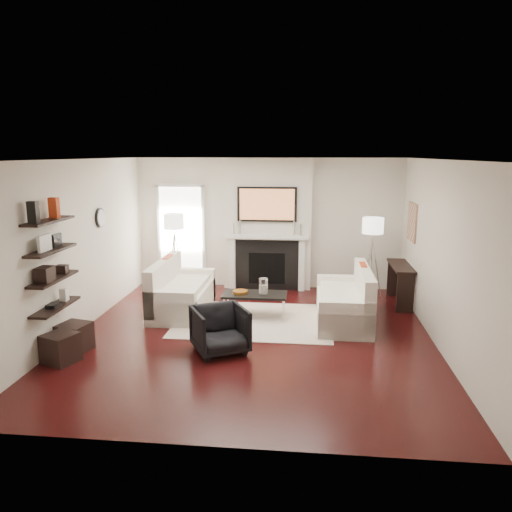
# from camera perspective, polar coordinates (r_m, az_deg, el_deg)

# --- Properties ---
(room_envelope) EXTENTS (6.00, 6.00, 6.00)m
(room_envelope) POSITION_cam_1_polar(r_m,az_deg,el_deg) (7.47, -0.48, 0.58)
(room_envelope) COLOR #340B0C
(room_envelope) RESTS_ON ground
(chimney_breast) EXTENTS (1.80, 0.25, 2.70)m
(chimney_breast) POSITION_cam_1_polar(r_m,az_deg,el_deg) (10.30, 1.34, 3.64)
(chimney_breast) COLOR silver
(chimney_breast) RESTS_ON floor
(fireplace_surround) EXTENTS (1.30, 0.02, 1.04)m
(fireplace_surround) POSITION_cam_1_polar(r_m,az_deg,el_deg) (10.31, 1.25, -1.04)
(fireplace_surround) COLOR black
(fireplace_surround) RESTS_ON floor
(firebox) EXTENTS (0.75, 0.02, 0.65)m
(firebox) POSITION_cam_1_polar(r_m,az_deg,el_deg) (10.32, 1.25, -1.42)
(firebox) COLOR black
(firebox) RESTS_ON floor
(mantel_pilaster_l) EXTENTS (0.12, 0.08, 1.10)m
(mantel_pilaster_l) POSITION_cam_1_polar(r_m,az_deg,el_deg) (10.36, -2.73, -0.82)
(mantel_pilaster_l) COLOR white
(mantel_pilaster_l) RESTS_ON floor
(mantel_pilaster_r) EXTENTS (0.12, 0.08, 1.10)m
(mantel_pilaster_r) POSITION_cam_1_polar(r_m,az_deg,el_deg) (10.24, 5.26, -1.00)
(mantel_pilaster_r) COLOR white
(mantel_pilaster_r) RESTS_ON floor
(mantel_shelf) EXTENTS (1.70, 0.18, 0.07)m
(mantel_shelf) POSITION_cam_1_polar(r_m,az_deg,el_deg) (10.15, 1.24, 2.21)
(mantel_shelf) COLOR white
(mantel_shelf) RESTS_ON chimney_breast
(tv_body) EXTENTS (1.20, 0.06, 0.70)m
(tv_body) POSITION_cam_1_polar(r_m,az_deg,el_deg) (10.09, 1.27, 5.93)
(tv_body) COLOR black
(tv_body) RESTS_ON chimney_breast
(tv_screen) EXTENTS (1.10, 0.00, 0.62)m
(tv_screen) POSITION_cam_1_polar(r_m,az_deg,el_deg) (10.05, 1.26, 5.91)
(tv_screen) COLOR #BF723F
(tv_screen) RESTS_ON tv_body
(candlestick_l_tall) EXTENTS (0.04, 0.04, 0.30)m
(candlestick_l_tall) POSITION_cam_1_polar(r_m,az_deg,el_deg) (10.19, -1.84, 3.29)
(candlestick_l_tall) COLOR silver
(candlestick_l_tall) RESTS_ON mantel_shelf
(candlestick_l_short) EXTENTS (0.04, 0.04, 0.24)m
(candlestick_l_short) POSITION_cam_1_polar(r_m,az_deg,el_deg) (10.21, -2.56, 3.14)
(candlestick_l_short) COLOR silver
(candlestick_l_short) RESTS_ON mantel_shelf
(candlestick_r_tall) EXTENTS (0.04, 0.04, 0.30)m
(candlestick_r_tall) POSITION_cam_1_polar(r_m,az_deg,el_deg) (10.10, 4.37, 3.19)
(candlestick_r_tall) COLOR silver
(candlestick_r_tall) RESTS_ON mantel_shelf
(candlestick_r_short) EXTENTS (0.04, 0.04, 0.24)m
(candlestick_r_short) POSITION_cam_1_polar(r_m,az_deg,el_deg) (10.10, 5.10, 3.01)
(candlestick_r_short) COLOR silver
(candlestick_r_short) RESTS_ON mantel_shelf
(hallway_panel) EXTENTS (0.90, 0.02, 2.10)m
(hallway_panel) POSITION_cam_1_polar(r_m,az_deg,el_deg) (10.75, -8.51, 2.24)
(hallway_panel) COLOR white
(hallway_panel) RESTS_ON floor
(door_trim_l) EXTENTS (0.06, 0.06, 2.16)m
(door_trim_l) POSITION_cam_1_polar(r_m,az_deg,el_deg) (10.86, -10.99, 2.25)
(door_trim_l) COLOR white
(door_trim_l) RESTS_ON floor
(door_trim_r) EXTENTS (0.06, 0.06, 2.16)m
(door_trim_r) POSITION_cam_1_polar(r_m,az_deg,el_deg) (10.62, -6.02, 2.19)
(door_trim_r) COLOR white
(door_trim_r) RESTS_ON floor
(door_trim_top) EXTENTS (1.02, 0.06, 0.06)m
(door_trim_top) POSITION_cam_1_polar(r_m,az_deg,el_deg) (10.61, -8.71, 7.98)
(door_trim_top) COLOR white
(door_trim_top) RESTS_ON wall_back
(rug) EXTENTS (2.60, 2.00, 0.01)m
(rug) POSITION_cam_1_polar(r_m,az_deg,el_deg) (8.53, -0.25, -7.36)
(rug) COLOR beige
(rug) RESTS_ON floor
(loveseat_left_base) EXTENTS (0.85, 1.80, 0.42)m
(loveseat_left_base) POSITION_cam_1_polar(r_m,az_deg,el_deg) (9.05, -8.37, -5.00)
(loveseat_left_base) COLOR white
(loveseat_left_base) RESTS_ON floor
(loveseat_left_back) EXTENTS (0.18, 1.80, 0.80)m
(loveseat_left_back) POSITION_cam_1_polar(r_m,az_deg,el_deg) (9.06, -10.49, -2.99)
(loveseat_left_back) COLOR white
(loveseat_left_back) RESTS_ON floor
(loveseat_left_arm_n) EXTENTS (0.85, 0.18, 0.60)m
(loveseat_left_arm_n) POSITION_cam_1_polar(r_m,az_deg,el_deg) (8.28, -9.78, -5.99)
(loveseat_left_arm_n) COLOR white
(loveseat_left_arm_n) RESTS_ON floor
(loveseat_left_arm_s) EXTENTS (0.85, 0.18, 0.60)m
(loveseat_left_arm_s) POSITION_cam_1_polar(r_m,az_deg,el_deg) (9.78, -7.22, -3.16)
(loveseat_left_arm_s) COLOR white
(loveseat_left_arm_s) RESTS_ON floor
(loveseat_left_cushion) EXTENTS (0.63, 1.44, 0.10)m
(loveseat_left_cushion) POSITION_cam_1_polar(r_m,az_deg,el_deg) (8.97, -8.11, -3.43)
(loveseat_left_cushion) COLOR white
(loveseat_left_cushion) RESTS_ON loveseat_left_base
(pillow_left_orange) EXTENTS (0.10, 0.42, 0.42)m
(pillow_left_orange) POSITION_cam_1_polar(r_m,az_deg,el_deg) (9.29, -10.02, -1.31)
(pillow_left_orange) COLOR #BA3916
(pillow_left_orange) RESTS_ON loveseat_left_cushion
(pillow_left_charcoal) EXTENTS (0.10, 0.40, 0.40)m
(pillow_left_charcoal) POSITION_cam_1_polar(r_m,az_deg,el_deg) (8.73, -11.09, -2.25)
(pillow_left_charcoal) COLOR black
(pillow_left_charcoal) RESTS_ON loveseat_left_cushion
(loveseat_right_base) EXTENTS (0.85, 1.80, 0.42)m
(loveseat_right_base) POSITION_cam_1_polar(r_m,az_deg,el_deg) (8.54, 9.90, -6.08)
(loveseat_right_base) COLOR white
(loveseat_right_base) RESTS_ON floor
(loveseat_right_back) EXTENTS (0.18, 1.80, 0.80)m
(loveseat_right_back) POSITION_cam_1_polar(r_m,az_deg,el_deg) (8.48, 12.24, -4.08)
(loveseat_right_back) COLOR white
(loveseat_right_back) RESTS_ON floor
(loveseat_right_arm_n) EXTENTS (0.85, 0.18, 0.60)m
(loveseat_right_arm_n) POSITION_cam_1_polar(r_m,az_deg,el_deg) (7.74, 10.31, -7.27)
(loveseat_right_arm_n) COLOR white
(loveseat_right_arm_n) RESTS_ON floor
(loveseat_right_arm_s) EXTENTS (0.85, 0.18, 0.60)m
(loveseat_right_arm_s) POSITION_cam_1_polar(r_m,az_deg,el_deg) (9.29, 9.60, -4.04)
(loveseat_right_arm_s) COLOR white
(loveseat_right_arm_s) RESTS_ON floor
(loveseat_right_cushion) EXTENTS (0.63, 1.44, 0.10)m
(loveseat_right_cushion) POSITION_cam_1_polar(r_m,az_deg,el_deg) (8.46, 9.62, -4.40)
(loveseat_right_cushion) COLOR white
(loveseat_right_cushion) RESTS_ON loveseat_right_base
(pillow_right_orange) EXTENTS (0.10, 0.42, 0.42)m
(pillow_right_orange) POSITION_cam_1_polar(r_m,az_deg,el_deg) (8.71, 12.09, -2.25)
(pillow_right_orange) COLOR #BA3916
(pillow_right_orange) RESTS_ON loveseat_right_cushion
(pillow_right_charcoal) EXTENTS (0.10, 0.40, 0.40)m
(pillow_right_charcoal) POSITION_cam_1_polar(r_m,az_deg,el_deg) (8.14, 12.51, -3.33)
(pillow_right_charcoal) COLOR black
(pillow_right_charcoal) RESTS_ON loveseat_right_cushion
(coffee_table) EXTENTS (1.10, 0.55, 0.04)m
(coffee_table) POSITION_cam_1_polar(r_m,az_deg,el_deg) (8.60, -0.15, -4.44)
(coffee_table) COLOR black
(coffee_table) RESTS_ON floor
(coffee_leg_nw) EXTENTS (0.02, 0.02, 0.38)m
(coffee_leg_nw) POSITION_cam_1_polar(r_m,az_deg,el_deg) (8.52, -3.67, -6.10)
(coffee_leg_nw) COLOR silver
(coffee_leg_nw) RESTS_ON floor
(coffee_leg_ne) EXTENTS (0.02, 0.02, 0.38)m
(coffee_leg_ne) POSITION_cam_1_polar(r_m,az_deg,el_deg) (8.42, 3.09, -6.32)
(coffee_leg_ne) COLOR silver
(coffee_leg_ne) RESTS_ON floor
(coffee_leg_sw) EXTENTS (0.02, 0.02, 0.38)m
(coffee_leg_sw) POSITION_cam_1_polar(r_m,az_deg,el_deg) (8.94, -3.20, -5.25)
(coffee_leg_sw) COLOR silver
(coffee_leg_sw) RESTS_ON floor
(coffee_leg_se) EXTENTS (0.02, 0.02, 0.38)m
(coffee_leg_se) POSITION_cam_1_polar(r_m,az_deg,el_deg) (8.84, 3.24, -5.45)
(coffee_leg_se) COLOR silver
(coffee_leg_se) RESTS_ON floor
(hurricane_glass) EXTENTS (0.15, 0.15, 0.27)m
(hurricane_glass) POSITION_cam_1_polar(r_m,az_deg,el_deg) (8.55, 0.85, -3.44)
(hurricane_glass) COLOR white
(hurricane_glass) RESTS_ON coffee_table
(hurricane_candle) EXTENTS (0.11, 0.11, 0.17)m
(hurricane_candle) POSITION_cam_1_polar(r_m,az_deg,el_deg) (8.56, 0.85, -3.86)
(hurricane_candle) COLOR white
(hurricane_candle) RESTS_ON coffee_table
(copper_bowl) EXTENTS (0.27, 0.27, 0.04)m
(copper_bowl) POSITION_cam_1_polar(r_m,az_deg,el_deg) (8.62, -1.81, -4.11)
(copper_bowl) COLOR #B4691E
(copper_bowl) RESTS_ON coffee_table
(armchair) EXTENTS (0.94, 0.92, 0.73)m
(armchair) POSITION_cam_1_polar(r_m,az_deg,el_deg) (7.15, -4.14, -8.17)
(armchair) COLOR black
(armchair) RESTS_ON floor
(lamp_left_post) EXTENTS (0.02, 0.02, 1.20)m
(lamp_left_post) POSITION_cam_1_polar(r_m,az_deg,el_deg) (10.29, -9.23, -0.76)
(lamp_left_post) COLOR silver
(lamp_left_post) RESTS_ON floor
(lamp_left_shade) EXTENTS (0.40, 0.40, 0.30)m
(lamp_left_shade) POSITION_cam_1_polar(r_m,az_deg,el_deg) (10.14, -9.38, 3.93)
(lamp_left_shade) COLOR white
(lamp_left_shade) RESTS_ON lamp_left_post
(lamp_left_leg_a) EXTENTS (0.25, 0.02, 1.23)m
(lamp_left_leg_a) POSITION_cam_1_polar(r_m,az_deg,el_deg) (10.26, -8.63, -0.78)
(lamp_left_leg_a) COLOR silver
(lamp_left_leg_a) RESTS_ON floor
(lamp_left_leg_b) EXTENTS (0.14, 0.22, 1.23)m
(lamp_left_leg_b) POSITION_cam_1_polar(r_m,az_deg,el_deg) (10.39, -9.38, -0.64)
(lamp_left_leg_b) COLOR silver
(lamp_left_leg_b) RESTS_ON floor
(lamp_left_leg_c) EXTENTS (0.14, 0.22, 1.23)m
(lamp_left_leg_c) POSITION_cam_1_polar(r_m,az_deg,el_deg) (10.22, -9.66, -0.87)
(lamp_left_leg_c) COLOR silver
(lamp_left_leg_c) RESTS_ON floor
(lamp_right_post) EXTENTS (0.02, 0.02, 1.20)m
(lamp_right_post) POSITION_cam_1_polar(r_m,az_deg,el_deg) (9.82, 13.00, -1.50)
(lamp_right_post) COLOR silver
(lamp_right_post) RESTS_ON floor
(lamp_right_shade) EXTENTS (0.40, 0.40, 0.30)m
(lamp_right_shade) POSITION_cam_1_polar(r_m,az_deg,el_deg) (9.67, 13.23, 3.41)
(lamp_right_shade) COLOR white
(lamp_right_shade) RESTS_ON lamp_right_post
(lamp_right_leg_a) EXTENTS (0.25, 0.02, 1.23)m
(lamp_right_leg_a) POSITION_cam_1_polar(r_m,az_deg,el_deg) (9.84, 13.63, -1.52)
(lamp_right_leg_a) COLOR silver
(lamp_right_leg_a) RESTS_ON floor
(lamp_right_leg_b) EXTENTS (0.14, 0.22, 1.23)m
(lamp_right_leg_b) POSITION_cam_1_polar(r_m,az_deg,el_deg) (9.91, 12.62, -1.37)
(lamp_right_leg_b) COLOR silver
(lamp_right_leg_b) RESTS_ON floor
(lamp_right_leg_c) EXTENTS (0.14, 0.22, 1.23)m
(lamp_right_leg_c) POSITION_cam_1_polar(r_m,az_deg,el_deg) (9.72, 12.74, -1.63)
(lamp_right_leg_c) COLOR silver
(lamp_right_leg_c) RESTS_ON floor
(console_top) EXTENTS (0.35, 1.20, 0.04)m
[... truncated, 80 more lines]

